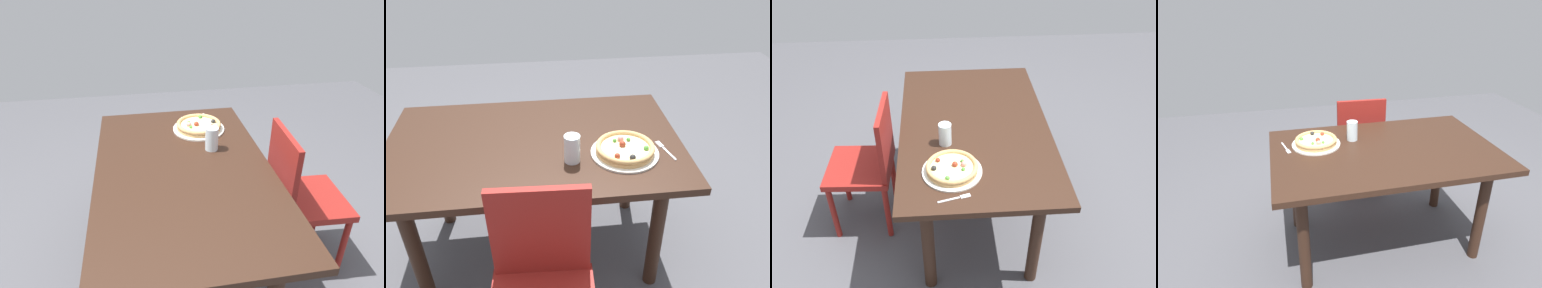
# 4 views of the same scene
# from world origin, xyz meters

# --- Properties ---
(ground_plane) EXTENTS (6.00, 6.00, 0.00)m
(ground_plane) POSITION_xyz_m (0.00, 0.00, 0.00)
(ground_plane) COLOR #4C4C51
(dining_table) EXTENTS (1.42, 0.88, 0.73)m
(dining_table) POSITION_xyz_m (0.00, 0.00, 0.63)
(dining_table) COLOR #331E14
(dining_table) RESTS_ON ground
(chair_near) EXTENTS (0.42, 0.42, 0.88)m
(chair_near) POSITION_xyz_m (0.00, -0.66, 0.49)
(chair_near) COLOR maroon
(chair_near) RESTS_ON ground
(plate) EXTENTS (0.31, 0.31, 0.01)m
(plate) POSITION_xyz_m (0.41, -0.15, 0.74)
(plate) COLOR silver
(plate) RESTS_ON dining_table
(pizza) EXTENTS (0.27, 0.27, 0.05)m
(pizza) POSITION_xyz_m (0.42, -0.15, 0.77)
(pizza) COLOR tan
(pizza) RESTS_ON plate
(fork) EXTENTS (0.06, 0.16, 0.00)m
(fork) POSITION_xyz_m (0.61, -0.14, 0.74)
(fork) COLOR silver
(fork) RESTS_ON dining_table
(drinking_glass) EXTENTS (0.07, 0.07, 0.13)m
(drinking_glass) POSITION_xyz_m (0.17, -0.18, 0.80)
(drinking_glass) COLOR silver
(drinking_glass) RESTS_ON dining_table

